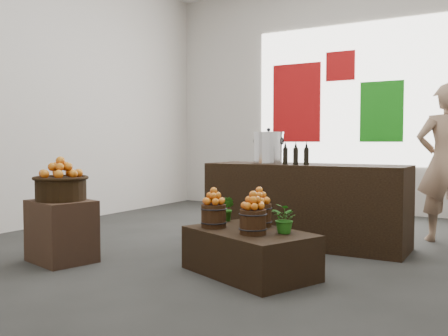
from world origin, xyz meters
The scene contains 22 objects.
ground centered at (0.00, 0.00, 0.00)m, with size 7.00×7.00×0.00m, color #31312F.
back_wall centered at (0.00, 3.50, 2.00)m, with size 6.00×0.04×4.00m, color beige.
back_opening centered at (0.30, 3.48, 2.00)m, with size 3.20×0.02×2.40m, color white.
deco_red_left centered at (-0.60, 3.47, 1.90)m, with size 0.90×0.04×1.40m, color #AA0D0E.
deco_green_right centered at (0.90, 3.47, 1.70)m, with size 0.70×0.04×1.00m, color #168013.
deco_red_upper centered at (0.20, 3.47, 2.50)m, with size 0.50×0.04×0.50m, color #AA0D0E.
crate centered at (-1.11, -1.51, 0.31)m, with size 0.62×0.51×0.62m, color #4B3323.
wicker_basket centered at (-1.11, -1.51, 0.73)m, with size 0.49×0.49×0.22m, color black.
apples_in_basket centered at (-1.11, -1.51, 0.95)m, with size 0.39×0.39×0.21m, color #AD0605, non-canonical shape.
display_table centered at (0.75, -1.01, 0.20)m, with size 1.16×0.71×0.40m, color black.
apple_bucket_front_left centered at (0.38, -1.03, 0.51)m, with size 0.23×0.23×0.21m, color #36210E.
apples_in_bucket_front_left centered at (0.38, -1.03, 0.69)m, with size 0.17×0.17×0.16m, color #AD0605, non-canonical shape.
apple_bucket_front_right centered at (0.86, -1.15, 0.51)m, with size 0.23×0.23×0.21m, color #36210E.
apples_in_bucket_front_right centered at (0.86, -1.15, 0.69)m, with size 0.17×0.17×0.16m, color #AD0605, non-canonical shape.
apple_bucket_rear centered at (0.73, -0.77, 0.51)m, with size 0.23×0.23×0.21m, color #36210E.
apples_in_bucket_rear centered at (0.73, -0.77, 0.69)m, with size 0.17×0.17×0.16m, color #AD0605, non-canonical shape.
herb_garnish_right centered at (1.09, -0.98, 0.53)m, with size 0.24×0.21×0.26m, color #1D5D13.
herb_garnish_left centered at (0.32, -0.65, 0.53)m, with size 0.14×0.11×0.25m, color #1D5D13.
counter centered at (0.71, 0.49, 0.47)m, with size 2.31×0.73×0.94m, color black.
stock_pot_left centered at (0.24, 0.49, 1.12)m, with size 0.36×0.36×0.36m, color silver.
oil_cruets centered at (0.71, 0.26, 1.07)m, with size 0.25×0.06×0.26m, color black, non-canonical shape.
shopper centered at (2.10, 1.53, 0.95)m, with size 0.70×0.46×1.91m, color #92725A.
Camera 1 is at (2.78, -4.98, 1.20)m, focal length 40.00 mm.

